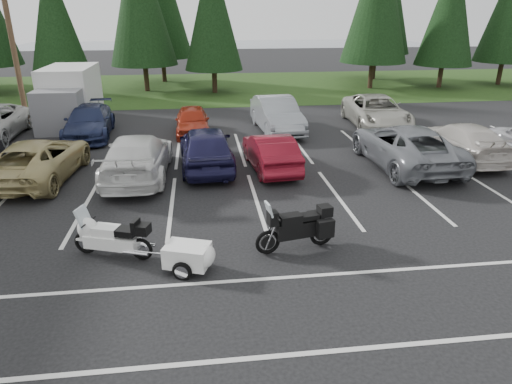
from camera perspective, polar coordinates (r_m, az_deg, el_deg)
The scene contains 22 objects.
ground at distance 13.68m, azimuth -1.47°, elevation -2.95°, with size 120.00×120.00×0.00m, color black.
grass_strip at distance 36.82m, azimuth -5.30°, elevation 12.91°, with size 80.00×16.00×0.01m, color #1B3B12.
lake_water at distance 67.79m, azimuth -2.81°, elevation 17.11°, with size 70.00×50.00×0.02m, color slate.
utility_pole at distance 25.91m, azimuth -28.35°, elevation 17.17°, with size 1.60×0.26×9.00m.
box_truck at distance 26.12m, azimuth -22.54°, elevation 10.85°, with size 2.40×5.60×2.90m, color silver, non-canonical shape.
stall_markings at distance 15.50m, azimuth -2.21°, elevation 0.16°, with size 32.00×16.00×0.01m, color silver.
conifer_3 at distance 35.01m, azimuth -23.97°, elevation 19.45°, with size 3.87×3.87×9.02m.
conifer_5 at distance 33.96m, azimuth -5.49°, elevation 21.69°, with size 4.14×4.14×9.63m.
conifer_7 at distance 38.92m, azimuth 23.13°, elevation 20.46°, with size 4.27×4.27×9.94m.
car_near_2 at distance 18.14m, azimuth -25.53°, elevation 3.71°, with size 2.44×5.28×1.47m, color tan.
car_near_3 at distance 17.08m, azimuth -14.61°, elevation 4.32°, with size 2.20×5.42×1.57m, color silver.
car_near_4 at distance 17.62m, azimuth -6.23°, elevation 5.60°, with size 1.96×4.87×1.66m, color #1A183D.
car_near_5 at distance 17.43m, azimuth 1.84°, elevation 5.04°, with size 1.45×4.17×1.37m, color maroon.
car_near_6 at distance 18.71m, azimuth 18.13°, elevation 5.54°, with size 2.70×5.85×1.63m, color slate.
car_near_7 at distance 20.52m, azimuth 24.27°, elevation 5.83°, with size 2.04×5.03×1.46m, color beige.
car_far_1 at distance 23.42m, azimuth -20.14°, elevation 8.24°, with size 2.03×5.00×1.45m, color #1C2346.
car_far_2 at distance 22.66m, azimuth -7.96°, elevation 8.81°, with size 1.59×3.96×1.35m, color #9E2814.
car_far_3 at distance 23.07m, azimuth 2.62°, elevation 9.64°, with size 1.77×5.08×1.68m, color gray.
car_far_4 at distance 24.82m, azimuth 14.81°, elevation 9.71°, with size 2.61×5.66×1.57m, color #A8A69A.
touring_motorcycle at distance 11.77m, azimuth -17.63°, elevation -4.94°, with size 2.32×0.72×1.29m, color white, non-canonical shape.
cargo_trailer at distance 10.90m, azimuth -8.55°, elevation -8.13°, with size 1.48×0.83×0.68m, color white, non-canonical shape.
adventure_motorcycle at distance 11.55m, azimuth 4.98°, elevation -4.01°, with size 2.36×0.82×1.44m, color black, non-canonical shape.
Camera 1 is at (-1.18, -12.34, 5.77)m, focal length 32.00 mm.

